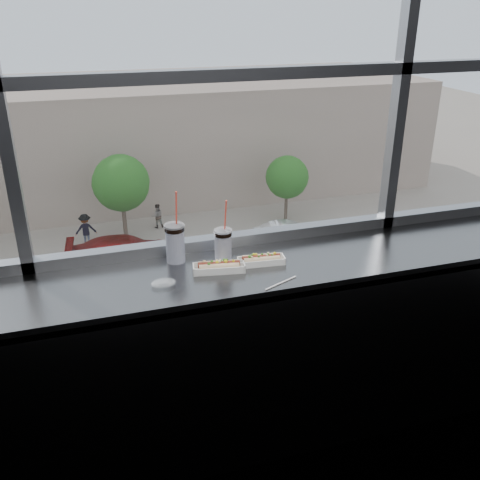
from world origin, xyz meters
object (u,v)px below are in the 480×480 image
object	(u,v)px
soda_cup_right	(223,244)
pedestrian_b	(85,226)
tree_center	(121,183)
car_near_c	(122,332)
loose_straw	(281,283)
hotdog_tray_left	(219,267)
wrapper	(163,283)
car_near_e	(438,283)
car_far_b	(125,248)
tree_right	(287,177)
hotdog_tray_right	(261,260)
pedestrian_c	(157,214)
car_near_d	(258,314)
soda_cup_left	(175,241)
car_far_c	(290,231)

from	to	relation	value
soda_cup_right	pedestrian_b	distance (m)	30.10
pedestrian_b	tree_center	distance (m)	3.32
soda_cup_right	car_near_c	world-z (taller)	soda_cup_right
loose_straw	hotdog_tray_left	bearing A→B (deg)	116.36
loose_straw	tree_center	xyz separation A→B (m)	(1.35, 28.50, -8.54)
soda_cup_right	wrapper	size ratio (longest dim) A/B	3.16
pedestrian_b	car_near_e	bearing A→B (deg)	143.21
car_far_b	tree_right	size ratio (longest dim) A/B	1.60
hotdog_tray_right	tree_right	xyz separation A→B (m)	(11.83, 28.27, -9.17)
tree_right	car_near_c	bearing A→B (deg)	-134.63
hotdog_tray_right	pedestrian_c	size ratio (longest dim) A/B	0.13
hotdog_tray_right	loose_straw	size ratio (longest dim) A/B	1.23
wrapper	pedestrian_b	world-z (taller)	wrapper
car_far_b	car_near_d	bearing A→B (deg)	-145.19
car_near_c	pedestrian_b	xyz separation A→B (m)	(-0.92, 11.81, -0.01)
wrapper	pedestrian_c	distance (m)	31.75
hotdog_tray_left	loose_straw	bearing A→B (deg)	-30.49
hotdog_tray_left	tree_right	size ratio (longest dim) A/B	0.06
car_far_b	pedestrian_c	xyz separation A→B (m)	(2.56, 5.12, -0.23)
soda_cup_right	wrapper	bearing A→B (deg)	-155.65
wrapper	car_near_d	size ratio (longest dim) A/B	0.02
hotdog_tray_left	car_near_d	xyz separation A→B (m)	(5.98, 16.29, -11.14)
hotdog_tray_left	tree_right	bearing A→B (deg)	76.58
car_near_e	car_far_b	world-z (taller)	car_far_b
soda_cup_right	pedestrian_b	xyz separation A→B (m)	(-0.76, 28.00, -11.01)
soda_cup_left	tree_right	world-z (taller)	soda_cup_left
soda_cup_left	car_far_b	xyz separation A→B (m)	(1.36, 24.11, -10.99)
car_near_e	car_near_d	bearing A→B (deg)	96.71
hotdog_tray_right	loose_straw	distance (m)	0.23
hotdog_tray_right	car_far_b	size ratio (longest dim) A/B	0.04
soda_cup_left	car_far_c	size ratio (longest dim) A/B	0.07
soda_cup_right	pedestrian_c	size ratio (longest dim) A/B	0.18
tree_center	tree_right	world-z (taller)	tree_center
soda_cup_right	car_far_c	bearing A→B (deg)	66.24
hotdog_tray_left	hotdog_tray_right	distance (m)	0.23
tree_center	hotdog_tray_left	bearing A→B (deg)	-93.22
car_far_c	pedestrian_b	size ratio (longest dim) A/B	2.47
car_far_b	pedestrian_b	xyz separation A→B (m)	(-1.89, 3.81, -0.04)
car_far_b	wrapper	bearing A→B (deg)	-179.63
pedestrian_c	pedestrian_b	size ratio (longest dim) A/B	0.83
tree_center	car_near_c	bearing A→B (deg)	-96.57
pedestrian_b	loose_straw	bearing A→B (deg)	91.94
pedestrian_c	tree_center	world-z (taller)	tree_center
car_near_d	car_far_c	bearing A→B (deg)	-36.17
car_near_d	car_near_c	world-z (taller)	car_near_c
loose_straw	car_far_c	bearing A→B (deg)	43.40
car_near_d	soda_cup_right	bearing A→B (deg)	154.23
car_near_e	car_near_d	xyz separation A→B (m)	(-9.10, 0.00, -0.03)
car_near_c	hotdog_tray_left	bearing A→B (deg)	178.22
hotdog_tray_left	soda_cup_left	bearing A→B (deg)	145.50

